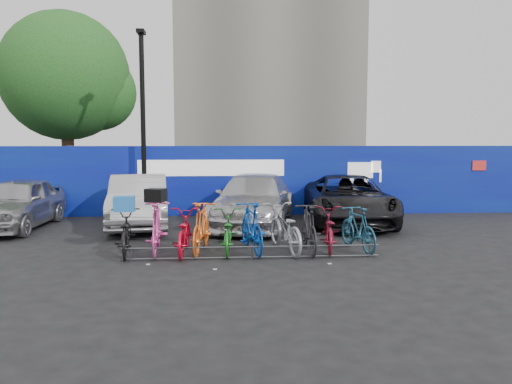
{
  "coord_description": "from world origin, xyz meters",
  "views": [
    {
      "loc": [
        -0.66,
        -11.23,
        2.57
      ],
      "look_at": [
        0.26,
        2.0,
        1.21
      ],
      "focal_mm": 35.0,
      "sensor_mm": 36.0,
      "label": 1
    }
  ],
  "objects": [
    {
      "name": "bike_7",
      "position": [
        1.35,
        0.02,
        0.56
      ],
      "size": [
        0.52,
        1.86,
        1.12
      ],
      "primitive_type": "imported",
      "rotation": [
        0.0,
        0.0,
        3.14
      ],
      "color": "#252427",
      "rests_on": "ground"
    },
    {
      "name": "hoarding",
      "position": [
        0.01,
        6.0,
        1.2
      ],
      "size": [
        22.0,
        0.18,
        2.4
      ],
      "color": "#0B0E9A",
      "rests_on": "ground"
    },
    {
      "name": "bike_1",
      "position": [
        -2.15,
        0.14,
        0.6
      ],
      "size": [
        0.66,
        2.01,
        1.19
      ],
      "primitive_type": "imported",
      "rotation": [
        0.0,
        0.0,
        3.19
      ],
      "color": "#E1479E",
      "rests_on": "ground"
    },
    {
      "name": "bike_5",
      "position": [
        0.03,
        0.05,
        0.59
      ],
      "size": [
        0.89,
        2.02,
        1.17
      ],
      "primitive_type": "imported",
      "rotation": [
        0.0,
        0.0,
        3.32
      ],
      "color": "#093D9F",
      "rests_on": "ground"
    },
    {
      "name": "car_3",
      "position": [
        3.29,
        4.06,
        0.75
      ],
      "size": [
        2.97,
        5.59,
        1.5
      ],
      "primitive_type": "imported",
      "rotation": [
        0.0,
        0.0,
        -0.09
      ],
      "color": "black",
      "rests_on": "ground"
    },
    {
      "name": "tree",
      "position": [
        -6.77,
        10.06,
        5.07
      ],
      "size": [
        5.4,
        5.2,
        7.8
      ],
      "color": "#382314",
      "rests_on": "ground"
    },
    {
      "name": "bike_8",
      "position": [
        1.84,
        0.17,
        0.5
      ],
      "size": [
        0.97,
        1.98,
        0.99
      ],
      "primitive_type": "imported",
      "rotation": [
        0.0,
        0.0,
        2.97
      ],
      "color": "maroon",
      "rests_on": "ground"
    },
    {
      "name": "bike_6",
      "position": [
        0.79,
        0.11,
        0.55
      ],
      "size": [
        1.14,
        2.19,
        1.09
      ],
      "primitive_type": "imported",
      "rotation": [
        0.0,
        0.0,
        3.35
      ],
      "color": "#94969C",
      "rests_on": "ground"
    },
    {
      "name": "bike_2",
      "position": [
        -1.53,
        0.03,
        0.5
      ],
      "size": [
        0.71,
        1.93,
        1.0
      ],
      "primitive_type": "imported",
      "rotation": [
        0.0,
        0.0,
        3.12
      ],
      "color": "red",
      "rests_on": "ground"
    },
    {
      "name": "cargo_crate",
      "position": [
        -2.85,
        0.09,
        1.16
      ],
      "size": [
        0.51,
        0.41,
        0.33
      ],
      "primitive_type": "cube",
      "rotation": [
        0.0,
        0.0,
        0.12
      ],
      "color": "#216CBA",
      "rests_on": "bike_0"
    },
    {
      "name": "lamppost",
      "position": [
        -3.2,
        5.4,
        3.27
      ],
      "size": [
        0.25,
        0.5,
        6.11
      ],
      "color": "black",
      "rests_on": "ground"
    },
    {
      "name": "car_1",
      "position": [
        -3.15,
        3.91,
        0.78
      ],
      "size": [
        2.24,
        4.88,
        1.55
      ],
      "primitive_type": "imported",
      "rotation": [
        0.0,
        0.0,
        0.13
      ],
      "color": "silver",
      "rests_on": "ground"
    },
    {
      "name": "cargo_topcase",
      "position": [
        -2.15,
        0.14,
        1.35
      ],
      "size": [
        0.5,
        0.47,
        0.3
      ],
      "primitive_type": "cube",
      "rotation": [
        0.0,
        0.0,
        -0.3
      ],
      "color": "black",
      "rests_on": "bike_1"
    },
    {
      "name": "car_2",
      "position": [
        0.33,
        3.92,
        0.77
      ],
      "size": [
        3.25,
        5.64,
        1.54
      ],
      "primitive_type": "imported",
      "rotation": [
        0.0,
        0.0,
        -0.22
      ],
      "color": "silver",
      "rests_on": "ground"
    },
    {
      "name": "ground",
      "position": [
        0.0,
        0.0,
        0.0
      ],
      "size": [
        100.0,
        100.0,
        0.0
      ],
      "primitive_type": "plane",
      "color": "black",
      "rests_on": "ground"
    },
    {
      "name": "bike_4",
      "position": [
        -0.53,
        0.12,
        0.49
      ],
      "size": [
        0.7,
        1.88,
        0.98
      ],
      "primitive_type": "imported",
      "rotation": [
        0.0,
        0.0,
        3.11
      ],
      "color": "#1D701F",
      "rests_on": "ground"
    },
    {
      "name": "car_0",
      "position": [
        -6.67,
        3.73,
        0.75
      ],
      "size": [
        1.86,
        4.45,
        1.51
      ],
      "primitive_type": "imported",
      "rotation": [
        0.0,
        0.0,
        -0.02
      ],
      "color": "#A2A1A6",
      "rests_on": "ground"
    },
    {
      "name": "bike_0",
      "position": [
        -2.85,
        0.09,
        0.5
      ],
      "size": [
        0.92,
        1.96,
        0.99
      ],
      "primitive_type": "imported",
      "rotation": [
        0.0,
        0.0,
        3.28
      ],
      "color": "black",
      "rests_on": "ground"
    },
    {
      "name": "bike_rack",
      "position": [
        -0.0,
        -0.6,
        0.16
      ],
      "size": [
        5.6,
        0.03,
        0.3
      ],
      "color": "#595B60",
      "rests_on": "ground"
    },
    {
      "name": "bike_3",
      "position": [
        -1.13,
        0.18,
        0.58
      ],
      "size": [
        0.82,
        2.0,
        1.17
      ],
      "primitive_type": "imported",
      "rotation": [
        0.0,
        0.0,
        3.0
      ],
      "color": "orange",
      "rests_on": "ground"
    },
    {
      "name": "bike_9",
      "position": [
        2.52,
        0.09,
        0.52
      ],
      "size": [
        0.82,
        1.81,
        1.05
      ],
      "primitive_type": "imported",
      "rotation": [
        0.0,
        0.0,
        3.34
      ],
      "color": "#1E536E",
      "rests_on": "ground"
    }
  ]
}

